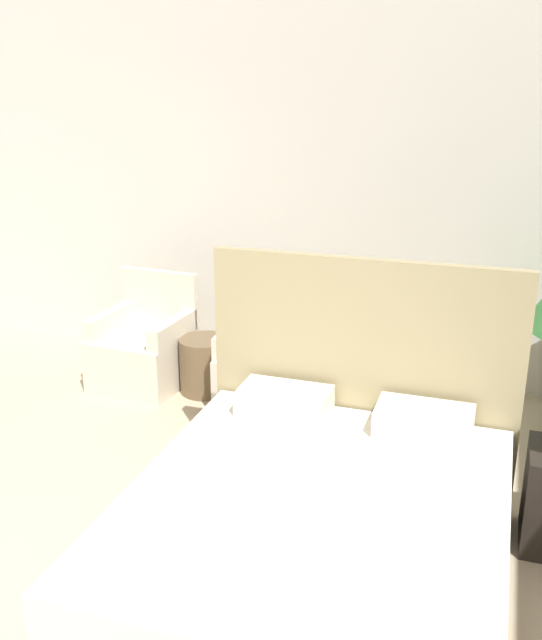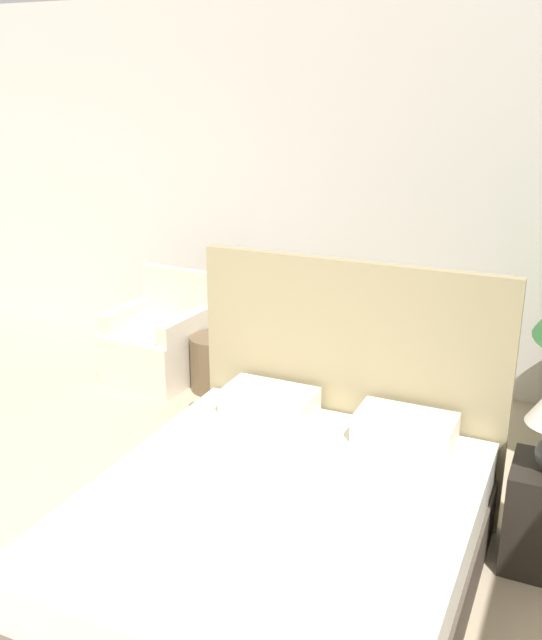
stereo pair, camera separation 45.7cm
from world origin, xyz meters
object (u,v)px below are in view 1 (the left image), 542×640
at_px(armchair_near_window_left, 144,351).
at_px(armchair_near_window_right, 269,368).
at_px(bed, 318,531).
at_px(side_table, 205,365).

distance_m(armchair_near_window_left, armchair_near_window_right, 1.03).
relative_size(armchair_near_window_left, armchair_near_window_right, 1.00).
xyz_separation_m(bed, side_table, (-1.39, 1.88, -0.09)).
xyz_separation_m(armchair_near_window_left, armchair_near_window_right, (1.03, 0.00, 0.00)).
bearing_deg(side_table, armchair_near_window_left, -179.65).
relative_size(armchair_near_window_right, side_table, 1.98).
xyz_separation_m(armchair_near_window_left, side_table, (0.52, 0.00, -0.05)).
relative_size(bed, armchair_near_window_left, 2.32).
distance_m(armchair_near_window_left, side_table, 0.52).
bearing_deg(armchair_near_window_left, side_table, 4.06).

